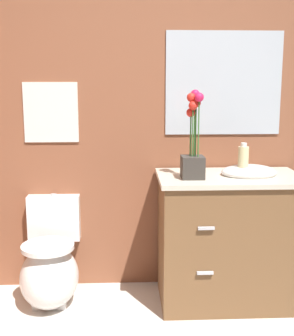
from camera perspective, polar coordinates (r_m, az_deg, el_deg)
The scene contains 7 objects.
wall_back at distance 3.21m, azimuth 5.58°, elevation 6.96°, with size 4.47×0.05×2.50m, color brown.
toilet at distance 3.16m, azimuth -12.03°, elevation -12.15°, with size 0.38×0.59×0.69m.
vanity_cabinet at distance 3.09m, azimuth 10.24°, elevation -8.58°, with size 0.94×0.56×1.05m.
flower_vase at distance 2.83m, azimuth 5.81°, elevation 2.43°, with size 0.14×0.14×0.55m.
soap_bottle at distance 2.95m, azimuth 11.99°, elevation 0.86°, with size 0.07×0.07×0.22m.
wall_poster at distance 3.18m, azimuth -11.98°, elevation 6.84°, with size 0.37×0.01×0.41m, color silver.
wall_mirror at distance 3.21m, azimuth 9.61°, elevation 10.44°, with size 0.80×0.01×0.70m, color #B2BCC6.
Camera 1 is at (-0.26, -1.47, 1.46)m, focal length 48.53 mm.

